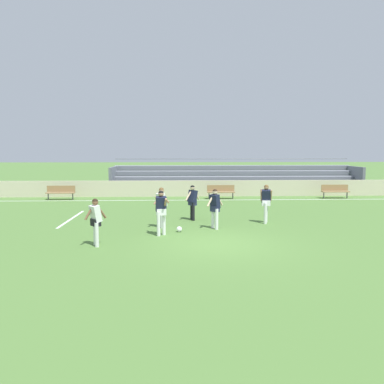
# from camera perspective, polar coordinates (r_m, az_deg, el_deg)

# --- Properties ---
(ground_plane) EXTENTS (160.00, 160.00, 0.00)m
(ground_plane) POSITION_cam_1_polar(r_m,az_deg,el_deg) (13.19, 4.00, -7.83)
(ground_plane) COLOR #517A38
(field_line_sideline) EXTENTS (44.00, 0.12, 0.01)m
(field_line_sideline) POSITION_cam_1_polar(r_m,az_deg,el_deg) (24.23, 1.13, -1.22)
(field_line_sideline) COLOR white
(field_line_sideline) RESTS_ON ground
(field_line_penalty_mark) EXTENTS (0.12, 4.40, 0.01)m
(field_line_penalty_mark) POSITION_cam_1_polar(r_m,az_deg,el_deg) (18.69, -17.68, -3.85)
(field_line_penalty_mark) COLOR white
(field_line_penalty_mark) RESTS_ON ground
(sideline_wall) EXTENTS (48.00, 0.16, 1.10)m
(sideline_wall) POSITION_cam_1_polar(r_m,az_deg,el_deg) (26.05, 0.89, 0.54)
(sideline_wall) COLOR beige
(sideline_wall) RESTS_ON ground
(bleacher_stand) EXTENTS (18.53, 3.16, 2.51)m
(bleacher_stand) POSITION_cam_1_polar(r_m,az_deg,el_deg) (28.82, 6.56, 2.09)
(bleacher_stand) COLOR #9EA3AD
(bleacher_stand) RESTS_ON ground
(bench_near_wall_gap) EXTENTS (1.80, 0.40, 0.90)m
(bench_near_wall_gap) POSITION_cam_1_polar(r_m,az_deg,el_deg) (25.78, -19.16, 0.11)
(bench_near_wall_gap) COLOR #99754C
(bench_near_wall_gap) RESTS_ON ground
(bench_centre_sideline) EXTENTS (1.80, 0.40, 0.90)m
(bench_centre_sideline) POSITION_cam_1_polar(r_m,az_deg,el_deg) (26.78, 20.74, 0.27)
(bench_centre_sideline) COLOR #99754C
(bench_centre_sideline) RESTS_ON ground
(bench_far_right) EXTENTS (1.80, 0.40, 0.90)m
(bench_far_right) POSITION_cam_1_polar(r_m,az_deg,el_deg) (24.82, 4.37, 0.21)
(bench_far_right) COLOR #99754C
(bench_far_right) RESTS_ON ground
(player_white_deep_cover) EXTENTS (0.68, 0.51, 1.68)m
(player_white_deep_cover) POSITION_cam_1_polar(r_m,az_deg,el_deg) (15.71, -4.62, -1.78)
(player_white_deep_cover) COLOR white
(player_white_deep_cover) RESTS_ON ground
(player_dark_trailing_run) EXTENTS (0.48, 0.64, 1.71)m
(player_dark_trailing_run) POSITION_cam_1_polar(r_m,az_deg,el_deg) (14.30, -4.67, -2.53)
(player_dark_trailing_run) COLOR white
(player_dark_trailing_run) RESTS_ON ground
(player_dark_on_ball) EXTENTS (0.48, 0.48, 1.71)m
(player_dark_on_ball) POSITION_cam_1_polar(r_m,az_deg,el_deg) (16.96, 11.09, -1.22)
(player_dark_on_ball) COLOR white
(player_dark_on_ball) RESTS_ON ground
(player_white_wide_right) EXTENTS (0.70, 0.49, 1.62)m
(player_white_wide_right) POSITION_cam_1_polar(r_m,az_deg,el_deg) (13.14, -14.32, -3.82)
(player_white_wide_right) COLOR white
(player_white_wide_right) RESTS_ON ground
(player_dark_challenging) EXTENTS (0.72, 0.48, 1.64)m
(player_dark_challenging) POSITION_cam_1_polar(r_m,az_deg,el_deg) (15.47, 3.47, -2.02)
(player_dark_challenging) COLOR white
(player_dark_challenging) RESTS_ON ground
(player_dark_wide_left) EXTENTS (0.70, 0.51, 1.61)m
(player_dark_wide_left) POSITION_cam_1_polar(r_m,az_deg,el_deg) (17.33, 0.07, -1.14)
(player_dark_wide_left) COLOR black
(player_dark_wide_left) RESTS_ON ground
(soccer_ball) EXTENTS (0.22, 0.22, 0.22)m
(soccer_ball) POSITION_cam_1_polar(r_m,az_deg,el_deg) (15.01, -1.93, -5.62)
(soccer_ball) COLOR white
(soccer_ball) RESTS_ON ground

